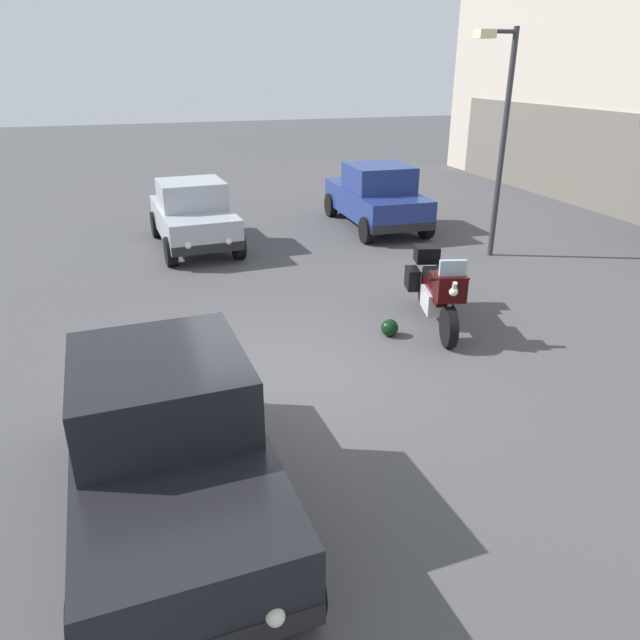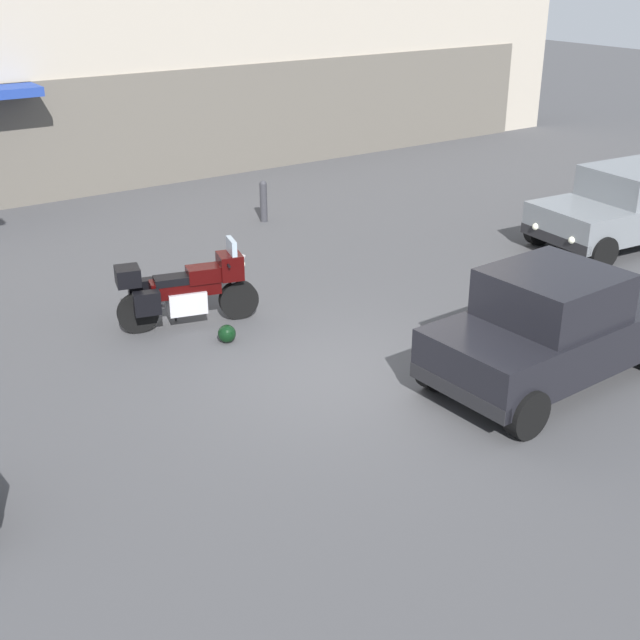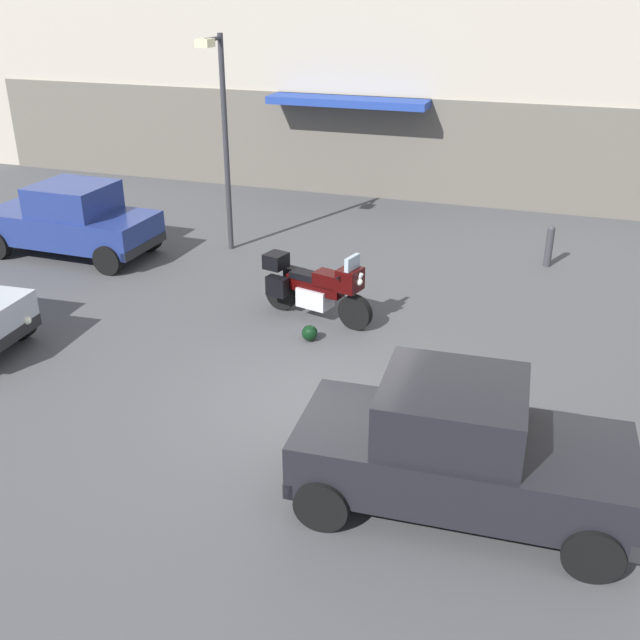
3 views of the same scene
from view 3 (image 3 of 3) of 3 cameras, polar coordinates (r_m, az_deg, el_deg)
ground_plane at (r=10.98m, az=0.35°, el=-6.47°), size 80.00×80.00×0.00m
motorcycle at (r=13.43m, az=-0.39°, el=2.59°), size 2.22×1.04×1.36m
helmet at (r=12.77m, az=-0.80°, el=-1.01°), size 0.28×0.28×0.28m
car_hatchback_near at (r=8.74m, az=10.69°, el=-9.74°), size 3.94×1.96×1.64m
car_wagon_end at (r=17.51m, az=-18.59°, el=7.30°), size 3.90×1.85×1.64m
streetlamp_curbside at (r=16.55m, az=-7.59°, el=14.74°), size 0.28×0.94×4.69m
bollard_curbside at (r=16.77m, az=17.28°, el=5.57°), size 0.16×0.16×0.92m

